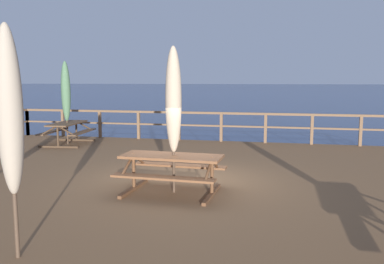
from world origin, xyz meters
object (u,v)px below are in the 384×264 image
at_px(picnic_table_front_right, 172,165).
at_px(patio_umbrella_short_front, 10,112).
at_px(patio_umbrella_tall_back_right, 66,92).
at_px(patio_umbrella_tall_front, 173,101).
at_px(picnic_table_mid_centre, 67,128).

height_order(picnic_table_front_right, patio_umbrella_short_front, patio_umbrella_short_front).
relative_size(picnic_table_front_right, patio_umbrella_tall_back_right, 0.71).
bearing_deg(patio_umbrella_short_front, picnic_table_front_right, 70.63).
xyz_separation_m(patio_umbrella_tall_back_right, patio_umbrella_tall_front, (5.25, -5.11, 0.00)).
height_order(picnic_table_mid_centre, picnic_table_front_right, same).
height_order(picnic_table_front_right, patio_umbrella_tall_front, patio_umbrella_tall_front).
xyz_separation_m(picnic_table_front_right, patio_umbrella_tall_front, (0.04, 0.03, 1.29)).
relative_size(picnic_table_mid_centre, patio_umbrella_tall_front, 0.70).
relative_size(patio_umbrella_tall_back_right, patio_umbrella_tall_front, 1.00).
bearing_deg(picnic_table_mid_centre, picnic_table_front_right, -44.67).
distance_m(picnic_table_front_right, patio_umbrella_short_front, 3.72).
relative_size(picnic_table_mid_centre, patio_umbrella_short_front, 0.70).
bearing_deg(patio_umbrella_tall_back_right, patio_umbrella_tall_front, -44.25).
bearing_deg(patio_umbrella_tall_front, picnic_table_mid_centre, 135.71).
distance_m(picnic_table_mid_centre, picnic_table_front_right, 7.34).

